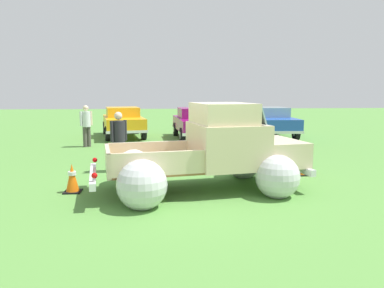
% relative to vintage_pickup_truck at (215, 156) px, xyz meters
% --- Properties ---
extents(ground_plane, '(80.00, 80.00, 0.00)m').
position_rel_vintage_pickup_truck_xyz_m(ground_plane, '(-0.38, -0.07, -0.76)').
color(ground_plane, '#548C3D').
extents(vintage_pickup_truck, '(4.87, 3.36, 1.96)m').
position_rel_vintage_pickup_truck_xyz_m(vintage_pickup_truck, '(0.00, 0.00, 0.00)').
color(vintage_pickup_truck, black).
rests_on(vintage_pickup_truck, ground).
extents(show_car_0, '(2.54, 4.40, 1.43)m').
position_rel_vintage_pickup_truck_xyz_m(show_car_0, '(-3.04, 9.90, 0.02)').
color(show_car_0, black).
rests_on(show_car_0, ground).
extents(show_car_1, '(2.04, 4.36, 1.43)m').
position_rel_vintage_pickup_truck_xyz_m(show_car_1, '(0.40, 8.84, 0.02)').
color(show_car_1, black).
rests_on(show_car_1, ground).
extents(show_car_2, '(2.08, 4.45, 1.43)m').
position_rel_vintage_pickup_truck_xyz_m(show_car_2, '(4.07, 9.32, 0.03)').
color(show_car_2, black).
rests_on(show_car_2, ground).
extents(spectator_0, '(0.53, 0.44, 1.69)m').
position_rel_vintage_pickup_truck_xyz_m(spectator_0, '(1.60, 2.88, 0.21)').
color(spectator_0, gray).
rests_on(spectator_0, ground).
extents(spectator_1, '(0.48, 0.48, 1.65)m').
position_rel_vintage_pickup_truck_xyz_m(spectator_1, '(-4.14, 6.70, 0.18)').
color(spectator_1, '#4C4742').
rests_on(spectator_1, ground).
extents(spectator_2, '(0.48, 0.48, 1.63)m').
position_rel_vintage_pickup_truck_xyz_m(spectator_2, '(-2.33, 2.01, 0.17)').
color(spectator_2, gray).
rests_on(spectator_2, ground).
extents(lane_cone_0, '(0.36, 0.36, 0.63)m').
position_rel_vintage_pickup_truck_xyz_m(lane_cone_0, '(-3.12, -0.01, -0.45)').
color(lane_cone_0, black).
rests_on(lane_cone_0, ground).
extents(lane_cone_1, '(0.36, 0.36, 0.63)m').
position_rel_vintage_pickup_truck_xyz_m(lane_cone_1, '(2.45, 1.17, -0.45)').
color(lane_cone_1, black).
rests_on(lane_cone_1, ground).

